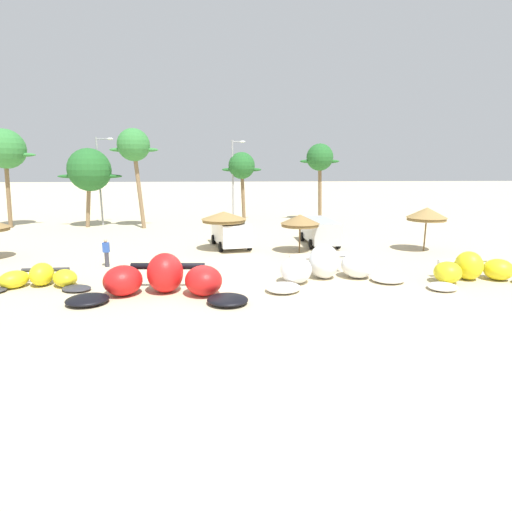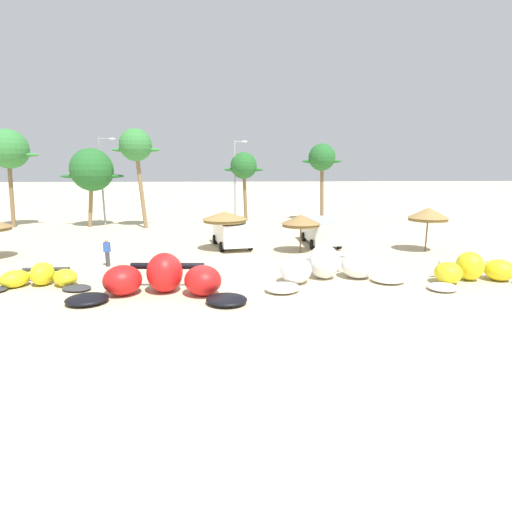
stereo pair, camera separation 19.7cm
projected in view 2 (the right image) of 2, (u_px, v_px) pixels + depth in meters
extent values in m
plane|color=beige|center=(205.00, 286.00, 19.69)|extent=(260.00, 260.00, 0.00)
ellipsoid|color=yellow|center=(15.00, 279.00, 19.41)|extent=(1.64, 1.74, 0.82)
ellipsoid|color=yellow|center=(42.00, 274.00, 19.76)|extent=(1.10, 1.42, 1.10)
ellipsoid|color=yellow|center=(65.00, 278.00, 19.61)|extent=(1.67, 1.74, 0.82)
ellipsoid|color=#333338|center=(77.00, 288.00, 18.99)|extent=(1.64, 1.43, 0.22)
cylinder|color=#333338|center=(46.00, 269.00, 20.21)|extent=(2.23, 0.28, 0.20)
cube|color=#333338|center=(41.00, 274.00, 19.63)|extent=(0.83, 0.53, 0.04)
ellipsoid|color=black|center=(87.00, 299.00, 17.16)|extent=(2.14, 2.05, 0.36)
ellipsoid|color=red|center=(123.00, 280.00, 18.21)|extent=(2.37, 2.39, 1.35)
ellipsoid|color=red|center=(165.00, 273.00, 18.58)|extent=(1.74, 1.86, 1.82)
ellipsoid|color=red|center=(203.00, 280.00, 18.17)|extent=(2.30, 2.34, 1.35)
ellipsoid|color=black|center=(227.00, 300.00, 17.10)|extent=(2.26, 2.20, 0.36)
cylinder|color=black|center=(168.00, 266.00, 19.15)|extent=(3.45, 0.54, 0.31)
cube|color=black|center=(164.00, 274.00, 18.41)|extent=(1.29, 0.72, 0.04)
ellipsoid|color=white|center=(283.00, 288.00, 18.78)|extent=(2.24, 2.19, 0.35)
ellipsoid|color=white|center=(296.00, 270.00, 20.03)|extent=(2.06, 2.13, 1.31)
ellipsoid|color=white|center=(324.00, 262.00, 20.83)|extent=(1.86, 1.97, 1.77)
ellipsoid|color=white|center=(358.00, 266.00, 20.94)|extent=(2.27, 2.26, 1.31)
ellipsoid|color=white|center=(388.00, 279.00, 20.27)|extent=(1.86, 1.74, 0.35)
cylinder|color=white|center=(319.00, 256.00, 21.35)|extent=(3.23, 1.00, 0.29)
cube|color=white|center=(325.00, 262.00, 20.68)|extent=(1.28, 0.85, 0.04)
ellipsoid|color=white|center=(443.00, 287.00, 18.99)|extent=(1.86, 1.81, 0.29)
ellipsoid|color=yellow|center=(448.00, 273.00, 19.98)|extent=(1.81, 1.86, 1.07)
ellipsoid|color=yellow|center=(470.00, 266.00, 20.55)|extent=(1.47, 1.57, 1.45)
ellipsoid|color=yellow|center=(499.00, 270.00, 20.50)|extent=(1.92, 1.92, 1.07)
cylinder|color=white|center=(463.00, 261.00, 21.00)|extent=(2.76, 0.60, 0.25)
cube|color=white|center=(471.00, 267.00, 20.41)|extent=(1.06, 0.63, 0.04)
cylinder|color=brown|center=(225.00, 235.00, 27.72)|extent=(0.10, 0.10, 2.15)
cone|color=olive|center=(225.00, 215.00, 27.44)|extent=(3.04, 3.04, 0.51)
cylinder|color=olive|center=(225.00, 220.00, 27.51)|extent=(2.89, 2.89, 0.20)
cylinder|color=brown|center=(300.00, 238.00, 27.04)|extent=(0.10, 0.10, 1.95)
cone|color=olive|center=(301.00, 219.00, 26.77)|extent=(2.58, 2.58, 0.59)
cylinder|color=brown|center=(301.00, 225.00, 26.86)|extent=(2.45, 2.45, 0.20)
cylinder|color=brown|center=(426.00, 235.00, 27.33)|extent=(0.10, 0.10, 2.29)
cone|color=olive|center=(429.00, 213.00, 27.01)|extent=(2.62, 2.62, 0.68)
cylinder|color=olive|center=(428.00, 219.00, 27.11)|extent=(2.49, 2.49, 0.20)
cube|color=#B2B7BC|center=(321.00, 230.00, 29.73)|extent=(2.02, 5.02, 1.50)
cube|color=black|center=(317.00, 224.00, 31.01)|extent=(1.91, 1.28, 0.56)
cylinder|color=black|center=(304.00, 237.00, 31.32)|extent=(0.25, 0.68, 0.68)
cylinder|color=black|center=(328.00, 236.00, 31.47)|extent=(0.25, 0.68, 0.68)
cylinder|color=black|center=(312.00, 244.00, 28.31)|extent=(0.25, 0.68, 0.68)
cylinder|color=black|center=(339.00, 244.00, 28.46)|extent=(0.25, 0.68, 0.68)
cube|color=white|center=(232.00, 232.00, 28.87)|extent=(2.88, 5.01, 1.50)
cube|color=black|center=(228.00, 226.00, 30.04)|extent=(2.14, 1.54, 0.56)
cylinder|color=black|center=(215.00, 239.00, 30.16)|extent=(0.37, 0.71, 0.68)
cylinder|color=black|center=(241.00, 238.00, 30.66)|extent=(0.37, 0.71, 0.68)
cylinder|color=black|center=(222.00, 247.00, 27.41)|extent=(0.37, 0.71, 0.68)
cylinder|color=black|center=(250.00, 245.00, 27.90)|extent=(0.37, 0.71, 0.68)
cylinder|color=#383842|center=(108.00, 259.00, 23.40)|extent=(0.24, 0.24, 0.85)
cube|color=#2D51A8|center=(107.00, 247.00, 23.25)|extent=(0.36, 0.22, 0.56)
sphere|color=tan|center=(106.00, 240.00, 23.16)|extent=(0.20, 0.20, 0.20)
cylinder|color=brown|center=(11.00, 189.00, 37.60)|extent=(0.73, 0.36, 7.15)
sphere|color=#337A38|center=(8.00, 149.00, 36.84)|extent=(3.52, 3.52, 3.52)
ellipsoid|color=#337A38|center=(25.00, 155.00, 37.03)|extent=(2.46, 0.50, 0.36)
cylinder|color=#7F6647|center=(91.00, 199.00, 38.07)|extent=(0.97, 0.36, 5.29)
sphere|color=#236028|center=(92.00, 170.00, 37.52)|extent=(3.89, 3.89, 3.89)
ellipsoid|color=#236028|center=(75.00, 176.00, 37.55)|extent=(2.72, 0.50, 0.36)
ellipsoid|color=#236028|center=(109.00, 176.00, 37.73)|extent=(2.72, 0.50, 0.36)
cylinder|color=#7F6647|center=(141.00, 187.00, 37.12)|extent=(0.85, 0.36, 7.47)
sphere|color=#337A38|center=(136.00, 145.00, 36.30)|extent=(2.86, 2.86, 2.86)
ellipsoid|color=#337A38|center=(123.00, 150.00, 36.33)|extent=(2.00, 0.50, 0.36)
ellipsoid|color=#337A38|center=(149.00, 150.00, 36.45)|extent=(2.00, 0.50, 0.36)
cylinder|color=brown|center=(245.00, 193.00, 42.50)|extent=(0.58, 0.36, 5.67)
sphere|color=#236028|center=(244.00, 166.00, 41.88)|extent=(2.71, 2.71, 2.71)
ellipsoid|color=#236028|center=(233.00, 170.00, 41.91)|extent=(1.90, 0.50, 0.36)
ellipsoid|color=#236028|center=(254.00, 170.00, 42.03)|extent=(1.90, 0.50, 0.36)
cylinder|color=brown|center=(322.00, 190.00, 42.00)|extent=(0.59, 0.36, 6.50)
sphere|color=#236028|center=(322.00, 157.00, 41.29)|extent=(2.71, 2.71, 2.71)
ellipsoid|color=#236028|center=(311.00, 161.00, 41.32)|extent=(1.89, 0.50, 0.36)
ellipsoid|color=#236028|center=(332.00, 161.00, 41.44)|extent=(1.89, 0.50, 0.36)
cylinder|color=gray|center=(102.00, 182.00, 38.97)|extent=(0.18, 0.18, 8.25)
cylinder|color=gray|center=(105.00, 139.00, 38.14)|extent=(1.26, 0.10, 0.10)
ellipsoid|color=silver|center=(112.00, 139.00, 38.18)|extent=(0.56, 0.24, 0.20)
cylinder|color=gray|center=(235.00, 181.00, 41.84)|extent=(0.18, 0.18, 8.16)
cylinder|color=gray|center=(240.00, 142.00, 41.02)|extent=(1.03, 0.10, 0.10)
ellipsoid|color=silver|center=(245.00, 142.00, 41.05)|extent=(0.56, 0.24, 0.20)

